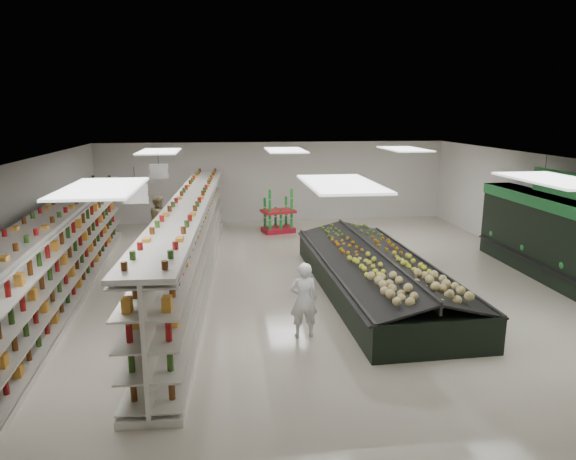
{
  "coord_description": "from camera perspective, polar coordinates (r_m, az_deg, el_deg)",
  "views": [
    {
      "loc": [
        -2.01,
        -12.62,
        4.38
      ],
      "look_at": [
        -0.33,
        0.68,
        1.28
      ],
      "focal_mm": 32.0,
      "sensor_mm": 36.0,
      "label": 1
    }
  ],
  "objects": [
    {
      "name": "floor",
      "position": [
        13.51,
        1.78,
        -5.9
      ],
      "size": [
        16.0,
        16.0,
        0.0
      ],
      "primitive_type": "plane",
      "color": "beige",
      "rests_on": "ground"
    },
    {
      "name": "ceiling",
      "position": [
        12.83,
        1.88,
        7.74
      ],
      "size": [
        14.0,
        16.0,
        0.02
      ],
      "primitive_type": "cube",
      "color": "white",
      "rests_on": "wall_back"
    },
    {
      "name": "wall_back",
      "position": [
        20.9,
        -1.6,
        5.37
      ],
      "size": [
        14.0,
        0.02,
        3.2
      ],
      "primitive_type": "cube",
      "color": "silver",
      "rests_on": "floor"
    },
    {
      "name": "wall_front",
      "position": [
        5.75,
        14.87,
        -16.32
      ],
      "size": [
        14.0,
        0.02,
        3.2
      ],
      "primitive_type": "cube",
      "color": "silver",
      "rests_on": "floor"
    },
    {
      "name": "wall_left",
      "position": [
        13.85,
        -28.11,
        -0.11
      ],
      "size": [
        0.02,
        16.0,
        3.2
      ],
      "primitive_type": "cube",
      "color": "silver",
      "rests_on": "floor"
    },
    {
      "name": "wall_right",
      "position": [
        15.75,
        27.87,
        1.34
      ],
      "size": [
        0.02,
        16.0,
        3.2
      ],
      "primitive_type": "cube",
      "color": "silver",
      "rests_on": "floor"
    },
    {
      "name": "aisle_sign_near",
      "position": [
        10.89,
        -16.59,
        3.89
      ],
      "size": [
        0.52,
        0.06,
        0.75
      ],
      "color": "white",
      "rests_on": "ceiling"
    },
    {
      "name": "aisle_sign_far",
      "position": [
        14.82,
        -14.16,
        6.32
      ],
      "size": [
        0.52,
        0.06,
        0.75
      ],
      "color": "white",
      "rests_on": "ceiling"
    },
    {
      "name": "hortifruti_banner",
      "position": [
        13.96,
        29.25,
        4.25
      ],
      "size": [
        0.12,
        3.2,
        0.95
      ],
      "color": "#1F7735",
      "rests_on": "ceiling"
    },
    {
      "name": "gondola_left",
      "position": [
        13.2,
        -23.88,
        -3.0
      ],
      "size": [
        1.51,
        12.47,
        2.16
      ],
      "rotation": [
        0.0,
        0.0,
        0.05
      ],
      "color": "white",
      "rests_on": "floor"
    },
    {
      "name": "gondola_center",
      "position": [
        13.47,
        -10.6,
        -1.64
      ],
      "size": [
        1.54,
        12.86,
        2.22
      ],
      "rotation": [
        0.0,
        0.0,
        -0.05
      ],
      "color": "white",
      "rests_on": "floor"
    },
    {
      "name": "produce_island",
      "position": [
        12.9,
        9.72,
        -4.68
      ],
      "size": [
        2.85,
        7.41,
        1.1
      ],
      "rotation": [
        0.0,
        0.0,
        0.03
      ],
      "color": "black",
      "rests_on": "floor"
    },
    {
      "name": "soda_endcap",
      "position": [
        18.94,
        -1.1,
        1.9
      ],
      "size": [
        1.33,
        1.06,
        1.5
      ],
      "rotation": [
        0.0,
        0.0,
        0.25
      ],
      "color": "#AA1324",
      "rests_on": "floor"
    },
    {
      "name": "shopper_main",
      "position": [
        10.17,
        1.75,
        -7.79
      ],
      "size": [
        0.57,
        0.39,
        1.53
      ],
      "primitive_type": "imported",
      "rotation": [
        0.0,
        0.0,
        3.18
      ],
      "color": "silver",
      "rests_on": "floor"
    },
    {
      "name": "shopper_background",
      "position": [
        17.81,
        -14.09,
        1.12
      ],
      "size": [
        0.61,
        0.87,
        1.66
      ],
      "primitive_type": "imported",
      "rotation": [
        0.0,
        0.0,
        1.72
      ],
      "color": "tan",
      "rests_on": "floor"
    }
  ]
}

